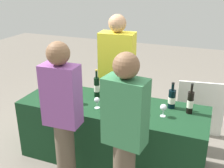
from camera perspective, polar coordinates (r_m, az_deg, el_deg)
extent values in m
plane|color=slate|center=(3.44, 0.00, -15.19)|extent=(12.00, 12.00, 0.00)
cube|color=#14381E|center=(3.24, 0.00, -10.09)|extent=(2.11, 0.72, 0.72)
cylinder|color=black|center=(3.48, -12.59, 0.30)|extent=(0.07, 0.07, 0.21)
cylinder|color=black|center=(3.43, -12.80, 2.60)|extent=(0.03, 0.03, 0.09)
cylinder|color=gold|center=(3.41, -12.87, 3.41)|extent=(0.03, 0.03, 0.02)
cylinder|color=silver|center=(3.48, -12.58, 0.13)|extent=(0.07, 0.07, 0.07)
cylinder|color=black|center=(3.23, -3.22, -0.68)|extent=(0.06, 0.06, 0.23)
cylinder|color=black|center=(3.17, -3.28, 2.01)|extent=(0.02, 0.02, 0.09)
cylinder|color=gold|center=(3.15, -3.30, 2.89)|extent=(0.03, 0.03, 0.02)
cylinder|color=silver|center=(3.23, -3.21, -0.87)|extent=(0.07, 0.07, 0.08)
cylinder|color=black|center=(3.02, 12.40, -3.10)|extent=(0.08, 0.08, 0.21)
cylinder|color=black|center=(2.97, 12.61, -0.66)|extent=(0.03, 0.03, 0.07)
cylinder|color=black|center=(2.95, 12.68, 0.14)|extent=(0.03, 0.03, 0.02)
cylinder|color=silver|center=(3.03, 12.38, -3.28)|extent=(0.08, 0.08, 0.07)
cylinder|color=black|center=(2.95, 16.04, -3.78)|extent=(0.06, 0.06, 0.24)
cylinder|color=black|center=(2.88, 16.36, -0.94)|extent=(0.02, 0.02, 0.08)
cylinder|color=black|center=(2.87, 16.46, -0.08)|extent=(0.03, 0.03, 0.02)
cylinder|color=silver|center=(2.95, 16.01, -3.99)|extent=(0.06, 0.06, 0.08)
cylinder|color=silver|center=(3.13, -7.60, -3.92)|extent=(0.06, 0.06, 0.00)
cylinder|color=silver|center=(3.11, -7.63, -3.25)|extent=(0.01, 0.01, 0.08)
sphere|color=silver|center=(3.08, -7.70, -2.06)|extent=(0.07, 0.07, 0.07)
sphere|color=#590C19|center=(3.09, -7.68, -2.28)|extent=(0.04, 0.04, 0.04)
cylinder|color=silver|center=(2.99, -3.13, -4.98)|extent=(0.06, 0.06, 0.00)
cylinder|color=silver|center=(2.98, -3.14, -4.40)|extent=(0.01, 0.01, 0.06)
sphere|color=silver|center=(2.95, -3.17, -3.36)|extent=(0.06, 0.06, 0.06)
cylinder|color=silver|center=(2.88, 5.44, -6.17)|extent=(0.06, 0.06, 0.00)
cylinder|color=silver|center=(2.87, 5.46, -5.51)|extent=(0.01, 0.01, 0.07)
sphere|color=silver|center=(2.84, 5.51, -4.39)|extent=(0.06, 0.06, 0.06)
cylinder|color=silver|center=(2.87, 10.58, -6.60)|extent=(0.06, 0.06, 0.00)
cylinder|color=silver|center=(2.85, 10.63, -5.99)|extent=(0.01, 0.01, 0.06)
sphere|color=silver|center=(2.83, 10.72, -4.85)|extent=(0.07, 0.07, 0.07)
cylinder|color=brown|center=(3.71, 1.00, -4.86)|extent=(0.24, 0.24, 0.81)
cube|color=yellow|center=(3.45, 1.07, 5.76)|extent=(0.46, 0.27, 0.61)
sphere|color=tan|center=(3.36, 1.12, 12.58)|extent=(0.22, 0.22, 0.22)
cylinder|color=brown|center=(2.84, -9.62, -14.89)|extent=(0.19, 0.19, 0.77)
cube|color=#8C4C99|center=(2.50, -10.57, -2.39)|extent=(0.35, 0.20, 0.58)
sphere|color=brown|center=(2.37, -11.22, 6.32)|extent=(0.21, 0.21, 0.21)
cube|color=#337247|center=(2.19, 2.78, -5.93)|extent=(0.37, 0.24, 0.57)
sphere|color=brown|center=(2.03, 2.98, 3.87)|extent=(0.21, 0.21, 0.21)
cube|color=white|center=(3.90, 17.93, -4.95)|extent=(0.62, 0.12, 0.77)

